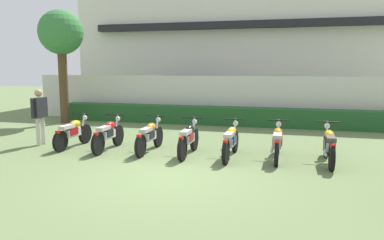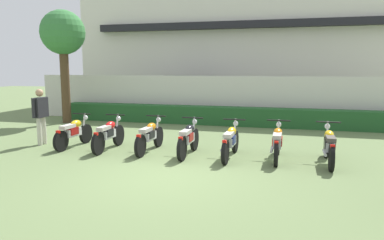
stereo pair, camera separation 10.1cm
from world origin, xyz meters
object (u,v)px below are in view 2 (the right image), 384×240
parked_car (188,96)px  motorcycle_in_row_5 (277,142)px  motorcycle_in_row_3 (188,139)px  inspector_person (41,112)px  tree_near_inspector (63,36)px  motorcycle_in_row_0 (74,132)px  motorcycle_in_row_4 (231,141)px  motorcycle_in_row_1 (109,134)px  motorcycle_in_row_2 (150,136)px  motorcycle_in_row_6 (329,146)px

parked_car → motorcycle_in_row_5: (4.57, -7.91, -0.48)m
motorcycle_in_row_3 → inspector_person: inspector_person is taller
motorcycle_in_row_5 → tree_near_inspector: bearing=65.2°
motorcycle_in_row_3 → parked_car: bearing=16.3°
motorcycle_in_row_0 → motorcycle_in_row_4: size_ratio=0.93×
inspector_person → motorcycle_in_row_1: bearing=-3.3°
motorcycle_in_row_2 → motorcycle_in_row_3: motorcycle_in_row_3 is taller
motorcycle_in_row_3 → inspector_person: (-4.64, 0.16, 0.55)m
motorcycle_in_row_5 → motorcycle_in_row_6: motorcycle_in_row_6 is taller
motorcycle_in_row_4 → parked_car: bearing=24.9°
inspector_person → motorcycle_in_row_3: bearing=-1.9°
tree_near_inspector → motorcycle_in_row_1: tree_near_inspector is taller
tree_near_inspector → motorcycle_in_row_2: tree_near_inspector is taller
motorcycle_in_row_0 → motorcycle_in_row_5: 5.81m
motorcycle_in_row_2 → motorcycle_in_row_6: 4.67m
motorcycle_in_row_1 → motorcycle_in_row_5: 4.64m
motorcycle_in_row_0 → motorcycle_in_row_1: (1.16, -0.07, 0.01)m
motorcycle_in_row_5 → motorcycle_in_row_3: bearing=93.0°
motorcycle_in_row_1 → motorcycle_in_row_3: bearing=-91.2°
motorcycle_in_row_4 → motorcycle_in_row_6: size_ratio=0.98×
tree_near_inspector → motorcycle_in_row_6: 11.29m
motorcycle_in_row_1 → motorcycle_in_row_3: (2.35, -0.02, 0.00)m
motorcycle_in_row_0 → motorcycle_in_row_2: motorcycle_in_row_2 is taller
tree_near_inspector → inspector_person: size_ratio=2.75×
motorcycle_in_row_6 → motorcycle_in_row_3: bearing=91.4°
motorcycle_in_row_1 → motorcycle_in_row_5: motorcycle_in_row_1 is taller
motorcycle_in_row_5 → inspector_person: (-6.94, 0.04, 0.55)m
inspector_person → motorcycle_in_row_4: bearing=-1.4°
motorcycle_in_row_4 → inspector_person: bearing=90.5°
motorcycle_in_row_4 → motorcycle_in_row_6: bearing=-87.0°
motorcycle_in_row_3 → motorcycle_in_row_5: size_ratio=0.99×
motorcycle_in_row_2 → motorcycle_in_row_5: size_ratio=1.04×
tree_near_inspector → inspector_person: (1.85, -4.05, -2.59)m
motorcycle_in_row_3 → motorcycle_in_row_6: bearing=-88.5°
motorcycle_in_row_5 → motorcycle_in_row_6: 1.22m
motorcycle_in_row_0 → motorcycle_in_row_3: (3.51, -0.09, 0.01)m
parked_car → motorcycle_in_row_3: 8.35m
motorcycle_in_row_3 → motorcycle_in_row_0: bearing=89.1°
motorcycle_in_row_0 → motorcycle_in_row_5: bearing=-87.3°
parked_car → motorcycle_in_row_0: 8.04m
parked_car → motorcycle_in_row_2: parked_car is taller
motorcycle_in_row_4 → motorcycle_in_row_3: bearing=92.6°
motorcycle_in_row_1 → motorcycle_in_row_4: (3.47, -0.01, -0.01)m
motorcycle_in_row_1 → motorcycle_in_row_0: bearing=86.1°
inspector_person → motorcycle_in_row_6: bearing=-0.7°
motorcycle_in_row_6 → motorcycle_in_row_5: bearing=87.9°
motorcycle_in_row_4 → motorcycle_in_row_6: 2.40m
tree_near_inspector → motorcycle_in_row_3: bearing=-32.9°
motorcycle_in_row_6 → motorcycle_in_row_1: bearing=90.8°
parked_car → motorcycle_in_row_1: 8.01m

